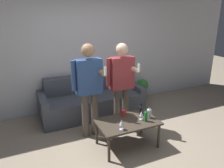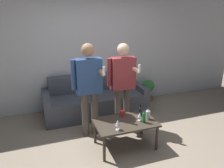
{
  "view_description": "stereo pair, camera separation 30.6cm",
  "coord_description": "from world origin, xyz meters",
  "px_view_note": "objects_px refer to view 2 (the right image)",
  "views": [
    {
      "loc": [
        -1.42,
        -2.62,
        2.13
      ],
      "look_at": [
        0.05,
        0.62,
        0.95
      ],
      "focal_mm": 35.0,
      "sensor_mm": 36.0,
      "label": 1
    },
    {
      "loc": [
        -1.13,
        -2.74,
        2.13
      ],
      "look_at": [
        0.05,
        0.62,
        0.95
      ],
      "focal_mm": 35.0,
      "sensor_mm": 36.0,
      "label": 2
    }
  ],
  "objects_px": {
    "person_standing_left": "(89,84)",
    "person_standing_right": "(122,80)",
    "couch": "(95,100)",
    "bottle_orange": "(144,117)",
    "coffee_table": "(125,124)"
  },
  "relations": [
    {
      "from": "couch",
      "to": "person_standing_right",
      "type": "bearing_deg",
      "value": -68.66
    },
    {
      "from": "couch",
      "to": "person_standing_left",
      "type": "bearing_deg",
      "value": -110.74
    },
    {
      "from": "bottle_orange",
      "to": "person_standing_right",
      "type": "relative_size",
      "value": 0.14
    },
    {
      "from": "person_standing_left",
      "to": "person_standing_right",
      "type": "distance_m",
      "value": 0.64
    },
    {
      "from": "bottle_orange",
      "to": "person_standing_left",
      "type": "bearing_deg",
      "value": 135.89
    },
    {
      "from": "coffee_table",
      "to": "bottle_orange",
      "type": "distance_m",
      "value": 0.32
    },
    {
      "from": "coffee_table",
      "to": "person_standing_right",
      "type": "height_order",
      "value": "person_standing_right"
    },
    {
      "from": "coffee_table",
      "to": "person_standing_left",
      "type": "height_order",
      "value": "person_standing_left"
    },
    {
      "from": "person_standing_left",
      "to": "person_standing_right",
      "type": "bearing_deg",
      "value": 4.81
    },
    {
      "from": "couch",
      "to": "person_standing_left",
      "type": "distance_m",
      "value": 1.14
    },
    {
      "from": "bottle_orange",
      "to": "person_standing_left",
      "type": "height_order",
      "value": "person_standing_left"
    },
    {
      "from": "coffee_table",
      "to": "person_standing_left",
      "type": "bearing_deg",
      "value": 127.97
    },
    {
      "from": "bottle_orange",
      "to": "person_standing_right",
      "type": "distance_m",
      "value": 0.85
    },
    {
      "from": "bottle_orange",
      "to": "person_standing_right",
      "type": "xyz_separation_m",
      "value": [
        -0.07,
        0.75,
        0.4
      ]
    },
    {
      "from": "couch",
      "to": "person_standing_right",
      "type": "xyz_separation_m",
      "value": [
        0.32,
        -0.81,
        0.65
      ]
    }
  ]
}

